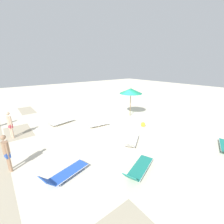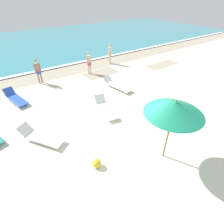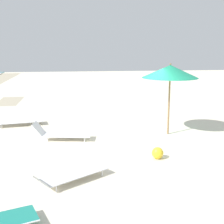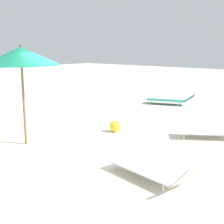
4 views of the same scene
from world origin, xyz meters
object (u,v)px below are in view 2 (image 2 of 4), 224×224
Objects in this scene: sun_lounger_beside_umbrella at (41,137)px; sun_lounger_mid_beach_pair_a at (106,108)px; beachgoer_shoreline_child at (110,52)px; beach_ball at (97,163)px; beachgoer_wading_adult at (38,70)px; sun_lounger_near_water_right at (117,85)px; sun_lounger_mid_beach_solo at (16,98)px; beach_umbrella at (175,108)px; beachgoer_strolling_adult at (89,61)px.

sun_lounger_mid_beach_pair_a is at bearing -29.92° from sun_lounger_beside_umbrella.
beach_ball is at bearing 156.58° from beachgoer_shoreline_child.
beachgoer_wading_adult is 1.00× the size of beachgoer_shoreline_child.
beach_ball is at bearing -142.56° from sun_lounger_near_water_right.
beachgoer_wading_adult is (-4.07, 3.74, 0.79)m from sun_lounger_near_water_right.
sun_lounger_near_water_right is at bearing -32.38° from sun_lounger_mid_beach_solo.
beach_umbrella is 1.49× the size of beachgoer_strolling_adult.
beachgoer_strolling_adult is (-2.66, -1.07, 0.00)m from beachgoer_shoreline_child.
beachgoer_strolling_adult is at bearing 79.80° from sun_lounger_mid_beach_pair_a.
beachgoer_strolling_adult is at bearing 11.31° from sun_lounger_beside_umbrella.
sun_lounger_near_water_right is 6.36m from sun_lounger_mid_beach_solo.
sun_lounger_beside_umbrella is 2.94m from beach_ball.
sun_lounger_near_water_right is at bearing 47.83° from beach_ball.
beach_umbrella reaches higher than beachgoer_shoreline_child.
beachgoer_wading_adult is at bearing 102.43° from beach_umbrella.
beachgoer_shoreline_child is 11.47m from beach_ball.
sun_lounger_beside_umbrella is at bearing -153.00° from beachgoer_strolling_adult.
sun_lounger_mid_beach_pair_a is (-0.24, 3.96, -2.11)m from beach_umbrella.
beachgoer_shoreline_child reaches higher than sun_lounger_beside_umbrella.
beachgoer_shoreline_child is (8.09, 6.61, 0.78)m from sun_lounger_beside_umbrella.
sun_lounger_beside_umbrella is 1.19× the size of beachgoer_shoreline_child.
sun_lounger_beside_umbrella is 10.48m from beachgoer_shoreline_child.
beachgoer_shoreline_child is at bearing 3.28° from beachgoer_strolling_adult.
beach_umbrella is 1.24× the size of sun_lounger_mid_beach_solo.
beachgoer_shoreline_child reaches higher than beach_ball.
sun_lounger_mid_beach_pair_a is at bearing -60.02° from sun_lounger_mid_beach_solo.
beach_umbrella reaches higher than beachgoer_strolling_adult.
beachgoer_strolling_adult is at bearing -20.46° from beachgoer_wading_adult.
sun_lounger_mid_beach_solo is at bearing 118.56° from beachgoer_shoreline_child.
sun_lounger_mid_beach_solo reaches higher than sun_lounger_near_water_right.
sun_lounger_beside_umbrella is 7.80m from beachgoer_strolling_adult.
sun_lounger_near_water_right is at bearing -55.87° from beachgoer_wading_adult.
sun_lounger_mid_beach_solo reaches higher than beach_ball.
sun_lounger_beside_umbrella is 0.87× the size of sun_lounger_near_water_right.
sun_lounger_mid_beach_solo is (-6.05, 1.97, 0.01)m from sun_lounger_near_water_right.
beach_umbrella is 9.46m from beachgoer_strolling_adult.
sun_lounger_mid_beach_pair_a is at bearing -85.00° from beachgoer_wading_adult.
beachgoer_wading_adult is (-2.14, 9.70, -1.33)m from beach_umbrella.
beach_ball is (-2.49, 1.07, -2.16)m from beach_umbrella.
sun_lounger_beside_umbrella is 1.19× the size of beachgoer_strolling_adult.
beach_ball is at bearing -118.79° from sun_lounger_mid_beach_pair_a.
sun_lounger_beside_umbrella is 1.00× the size of sun_lounger_mid_beach_pair_a.
beach_ball is at bearing -90.99° from sun_lounger_mid_beach_solo.
beach_umbrella is 11.22m from beachgoer_shoreline_child.
beachgoer_shoreline_child is at bearing 63.71° from sun_lounger_mid_beach_pair_a.
beach_umbrella is 10.02m from beachgoer_wading_adult.
sun_lounger_mid_beach_solo is (-0.29, 4.24, 0.00)m from sun_lounger_beside_umbrella.
beachgoer_wading_adult reaches higher than beach_ball.
sun_lounger_beside_umbrella is 1.19× the size of beachgoer_wading_adult.
sun_lounger_mid_beach_pair_a is 3.66m from beach_ball.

